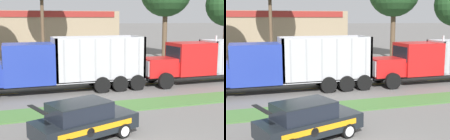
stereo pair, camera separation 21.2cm
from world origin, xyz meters
The scene contains 9 objects.
grass_verge centered at (0.00, 6.82, 0.03)m, with size 120.00×2.17×0.06m, color #477538.
centre_line_3 centered at (-5.50, 11.91, 0.00)m, with size 2.40×0.14×0.01m, color yellow.
centre_line_4 centered at (-0.10, 11.91, 0.00)m, with size 2.40×0.14×0.01m, color yellow.
centre_line_5 centered at (5.30, 11.91, 0.00)m, with size 2.40×0.14×0.01m, color yellow.
centre_line_6 centered at (10.70, 11.91, 0.00)m, with size 2.40×0.14×0.01m, color yellow.
dump_truck_lead centered at (-2.47, 11.54, 1.71)m, with size 11.17×2.80×3.62m.
dump_truck_mid centered at (9.21, 11.19, 1.61)m, with size 11.83×2.69×3.61m.
rally_car centered at (-2.05, 2.83, 0.81)m, with size 4.57×3.04×1.62m.
store_building_backdrop centered at (-5.31, 39.13, 2.94)m, with size 31.18×12.10×5.88m.
Camera 2 is at (-4.52, -8.95, 4.82)m, focal length 50.00 mm.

